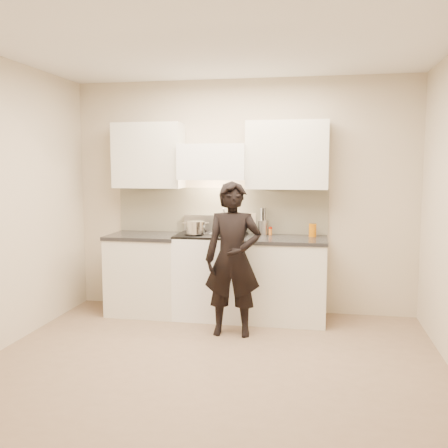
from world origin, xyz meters
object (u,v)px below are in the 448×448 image
Objects in this scene: stove at (211,275)px; wok at (231,223)px; counter_right at (285,279)px; utensil_crock at (263,226)px; person at (233,259)px.

wok is (0.20, 0.14, 0.58)m from stove.
utensil_crock reaches higher than counter_right.
utensil_crock is at bearing 138.25° from counter_right.
utensil_crock is at bearing 23.81° from stove.
stove is 0.83m from counter_right.
utensil_crock is 0.90m from person.
wok is at bearing 167.09° from counter_right.
stove is 0.62× the size of person.
wok reaches higher than stove.
wok reaches higher than utensil_crock.
stove is 3.13× the size of utensil_crock.
wok is at bearing -164.21° from utensil_crock.
counter_right is (0.83, 0.00, -0.01)m from stove.
person is (0.15, -0.74, -0.28)m from wok.
person is at bearing -103.80° from utensil_crock.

